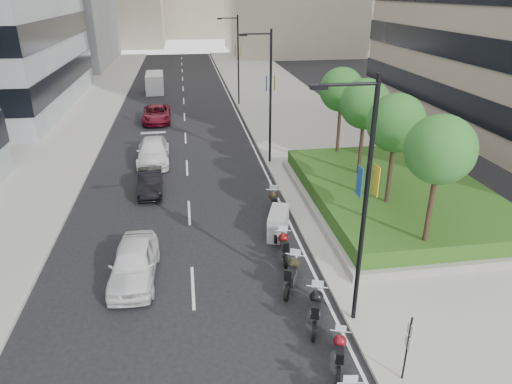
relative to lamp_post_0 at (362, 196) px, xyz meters
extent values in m
plane|color=black|center=(-4.14, -1.00, -5.07)|extent=(160.00, 160.00, 0.00)
cube|color=#9E9B93|center=(4.86, 29.00, -4.99)|extent=(10.00, 100.00, 0.15)
cube|color=#9E9B93|center=(-16.14, 29.00, -4.99)|extent=(8.00, 100.00, 0.15)
cube|color=silver|center=(-0.44, 29.00, -5.06)|extent=(0.12, 100.00, 0.01)
cube|color=silver|center=(-5.64, 29.00, -5.06)|extent=(0.12, 100.00, 0.01)
cube|color=gray|center=(5.86, 9.00, -4.72)|extent=(10.00, 14.00, 0.40)
cube|color=#1C4513|center=(5.86, 9.00, -4.12)|extent=(9.40, 13.40, 0.80)
cylinder|color=#332319|center=(4.36, 3.00, -2.52)|extent=(0.22, 0.22, 4.00)
sphere|color=#1C5A23|center=(4.36, 3.00, 0.38)|extent=(2.80, 2.80, 2.80)
cylinder|color=#332319|center=(4.36, 7.00, -2.52)|extent=(0.22, 0.22, 4.00)
sphere|color=#1C5A23|center=(4.36, 7.00, 0.38)|extent=(2.80, 2.80, 2.80)
cylinder|color=#332319|center=(4.36, 11.00, -2.52)|extent=(0.22, 0.22, 4.00)
sphere|color=#1C5A23|center=(4.36, 11.00, 0.38)|extent=(2.80, 2.80, 2.80)
cylinder|color=#332319|center=(4.36, 15.00, -2.52)|extent=(0.22, 0.22, 4.00)
sphere|color=#1C5A23|center=(4.36, 15.00, 0.38)|extent=(2.80, 2.80, 2.80)
cylinder|color=black|center=(0.16, 0.00, -0.57)|extent=(0.16, 0.16, 9.00)
cylinder|color=black|center=(-0.74, 0.00, 3.63)|extent=(1.80, 0.10, 0.10)
cube|color=black|center=(-1.64, 0.00, 3.58)|extent=(0.50, 0.22, 0.14)
cube|color=yellow|center=(0.44, 0.00, 0.53)|extent=(0.02, 0.45, 1.00)
cube|color=navy|center=(-0.12, 0.00, 0.53)|extent=(0.02, 0.45, 1.00)
cylinder|color=black|center=(0.16, 17.00, -0.57)|extent=(0.16, 0.16, 9.00)
cylinder|color=black|center=(-0.74, 17.00, 3.63)|extent=(1.80, 0.10, 0.10)
cube|color=black|center=(-1.64, 17.00, 3.58)|extent=(0.50, 0.22, 0.14)
cube|color=yellow|center=(0.44, 17.00, 0.53)|extent=(0.02, 0.45, 1.00)
cube|color=navy|center=(-0.12, 17.00, 0.53)|extent=(0.02, 0.45, 1.00)
cylinder|color=black|center=(0.16, 35.00, -0.57)|extent=(0.16, 0.16, 9.00)
cylinder|color=black|center=(-0.74, 35.00, 3.63)|extent=(1.80, 0.10, 0.10)
cube|color=black|center=(-1.64, 35.00, 3.58)|extent=(0.50, 0.22, 0.14)
cube|color=yellow|center=(0.44, 35.00, 0.53)|extent=(0.02, 0.45, 1.00)
cube|color=navy|center=(-0.12, 35.00, 0.53)|extent=(0.02, 0.45, 1.00)
cylinder|color=black|center=(0.66, -3.00, -3.82)|extent=(0.06, 0.06, 2.50)
cube|color=silver|center=(0.66, -3.00, -3.02)|extent=(0.02, 0.32, 0.42)
cube|color=silver|center=(0.66, -3.00, -3.52)|extent=(0.02, 0.32, 0.42)
cylinder|color=silver|center=(-1.39, -3.82, -3.94)|extent=(0.77, 0.15, 0.05)
cylinder|color=black|center=(-1.32, -2.72, -4.78)|extent=(0.29, 0.57, 0.56)
cylinder|color=black|center=(-0.84, -1.36, -4.78)|extent=(0.29, 0.57, 0.56)
cube|color=silver|center=(-1.10, -2.08, -4.63)|extent=(0.51, 0.82, 0.38)
sphere|color=maroon|center=(-1.00, -1.80, -4.29)|extent=(0.43, 0.43, 0.43)
cube|color=black|center=(-1.19, -2.34, -4.34)|extent=(0.47, 0.72, 0.14)
cylinder|color=silver|center=(-0.91, -1.57, -4.09)|extent=(0.65, 0.27, 0.05)
cylinder|color=black|center=(-1.55, -0.72, -4.73)|extent=(0.34, 0.68, 0.67)
cylinder|color=black|center=(-0.98, 0.91, -4.73)|extent=(0.34, 0.68, 0.67)
cube|color=silver|center=(-1.28, 0.05, -4.55)|extent=(0.61, 0.98, 0.45)
sphere|color=black|center=(-1.17, 0.38, -4.13)|extent=(0.52, 0.52, 0.52)
cube|color=black|center=(-1.39, -0.26, -4.20)|extent=(0.55, 0.87, 0.17)
cylinder|color=silver|center=(-1.07, 0.66, -3.90)|extent=(0.77, 0.31, 0.05)
cylinder|color=black|center=(-1.99, 1.61, -4.73)|extent=(0.40, 0.67, 0.68)
cylinder|color=black|center=(-1.26, 3.19, -4.73)|extent=(0.40, 0.67, 0.68)
cube|color=silver|center=(-1.65, 2.35, -4.54)|extent=(0.69, 0.98, 0.46)
sphere|color=#2B2A18|center=(-1.50, 2.68, -4.13)|extent=(0.52, 0.52, 0.52)
cube|color=black|center=(-1.79, 2.06, -4.19)|extent=(0.62, 0.87, 0.17)
cylinder|color=silver|center=(-1.37, 2.94, -3.89)|extent=(0.75, 0.39, 0.05)
cylinder|color=black|center=(-1.56, 3.84, -4.75)|extent=(0.19, 0.64, 0.63)
cylinder|color=black|center=(-1.38, 5.44, -4.75)|extent=(0.19, 0.64, 0.63)
cube|color=silver|center=(-1.47, 4.59, -4.58)|extent=(0.40, 0.89, 0.42)
sphere|color=#5E0C0E|center=(-1.44, 4.92, -4.20)|extent=(0.48, 0.48, 0.48)
cube|color=black|center=(-1.51, 4.29, -4.26)|extent=(0.37, 0.78, 0.16)
cylinder|color=silver|center=(-1.41, 5.19, -3.97)|extent=(0.75, 0.13, 0.05)
cylinder|color=black|center=(-1.55, 6.04, -4.75)|extent=(0.31, 0.63, 0.62)
cylinder|color=black|center=(-1.05, 7.57, -4.75)|extent=(0.31, 0.63, 0.62)
cube|color=gray|center=(-1.30, 6.80, -4.41)|extent=(1.47, 2.27, 1.26)
cylinder|color=black|center=(-1.23, 8.18, -4.72)|extent=(0.24, 0.70, 0.69)
cylinder|color=black|center=(-0.95, 9.94, -4.72)|extent=(0.24, 0.70, 0.69)
cube|color=silver|center=(-1.10, 9.01, -4.53)|extent=(0.48, 0.99, 0.47)
sphere|color=#332C1C|center=(-1.04, 9.37, -4.11)|extent=(0.54, 0.54, 0.54)
cube|color=black|center=(-1.15, 8.68, -4.17)|extent=(0.44, 0.88, 0.18)
cylinder|color=silver|center=(-0.99, 9.67, -3.86)|extent=(0.82, 0.19, 0.06)
imported|color=white|center=(-8.02, 4.00, -4.29)|extent=(2.02, 4.64, 1.56)
imported|color=black|center=(-7.85, 13.16, -4.41)|extent=(1.50, 4.03, 1.31)
imported|color=white|center=(-7.94, 18.53, -4.29)|extent=(2.28, 5.39, 1.55)
imported|color=#5F0B1B|center=(-8.17, 29.54, -4.32)|extent=(2.53, 5.38, 1.49)
cube|color=silver|center=(-8.92, 43.57, -3.97)|extent=(2.12, 5.25, 2.18)
cube|color=silver|center=(-8.92, 41.60, -4.49)|extent=(2.01, 1.30, 1.14)
cylinder|color=black|center=(-9.75, 41.70, -4.70)|extent=(0.26, 0.73, 0.73)
cylinder|color=black|center=(-8.09, 41.70, -4.70)|extent=(0.26, 0.73, 0.73)
cylinder|color=black|center=(-9.75, 45.24, -4.70)|extent=(0.26, 0.73, 0.73)
cylinder|color=black|center=(-8.09, 45.24, -4.70)|extent=(0.26, 0.73, 0.73)
camera|label=1|loc=(-5.48, -12.79, 6.13)|focal=32.00mm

